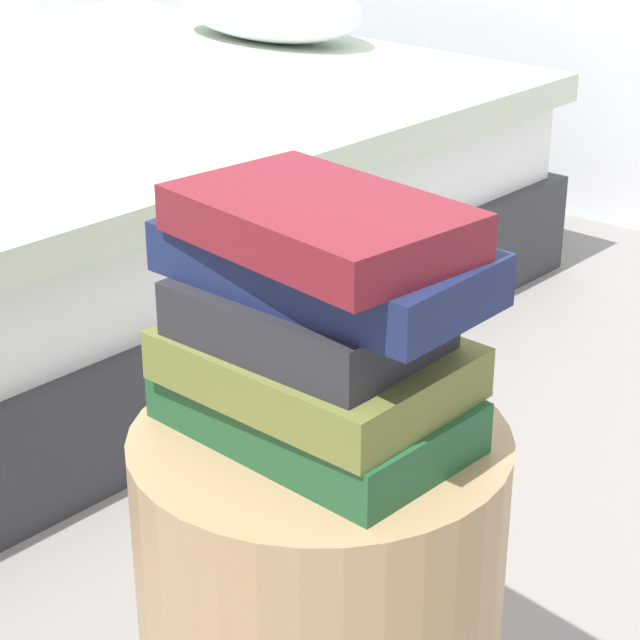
# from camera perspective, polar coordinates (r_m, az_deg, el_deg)

# --- Properties ---
(bed) EXTENTS (1.63, 2.08, 0.62)m
(bed) POSITION_cam_1_polar(r_m,az_deg,el_deg) (2.56, -14.83, 5.47)
(bed) COLOR #2D2D33
(bed) RESTS_ON ground_plane
(side_table) EXTENTS (0.36, 0.36, 0.47)m
(side_table) POSITION_cam_1_polar(r_m,az_deg,el_deg) (1.24, 0.00, -14.99)
(side_table) COLOR tan
(side_table) RESTS_ON ground_plane
(book_forest) EXTENTS (0.29, 0.19, 0.05)m
(book_forest) POSITION_cam_1_polar(r_m,az_deg,el_deg) (1.10, -0.31, -4.36)
(book_forest) COLOR #1E512D
(book_forest) RESTS_ON side_table
(book_olive) EXTENTS (0.27, 0.20, 0.05)m
(book_olive) POSITION_cam_1_polar(r_m,az_deg,el_deg) (1.08, -0.24, -2.11)
(book_olive) COLOR olive
(book_olive) RESTS_ON book_forest
(book_charcoal) EXTENTS (0.23, 0.16, 0.05)m
(book_charcoal) POSITION_cam_1_polar(r_m,az_deg,el_deg) (1.06, -0.63, 0.25)
(book_charcoal) COLOR #28282D
(book_charcoal) RESTS_ON book_olive
(book_navy) EXTENTS (0.30, 0.16, 0.05)m
(book_navy) POSITION_cam_1_polar(r_m,az_deg,el_deg) (1.04, 0.29, 2.77)
(book_navy) COLOR #19234C
(book_navy) RESTS_ON book_charcoal
(book_maroon) EXTENTS (0.27, 0.20, 0.04)m
(book_maroon) POSITION_cam_1_polar(r_m,az_deg,el_deg) (1.01, -0.00, 4.75)
(book_maroon) COLOR maroon
(book_maroon) RESTS_ON book_navy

